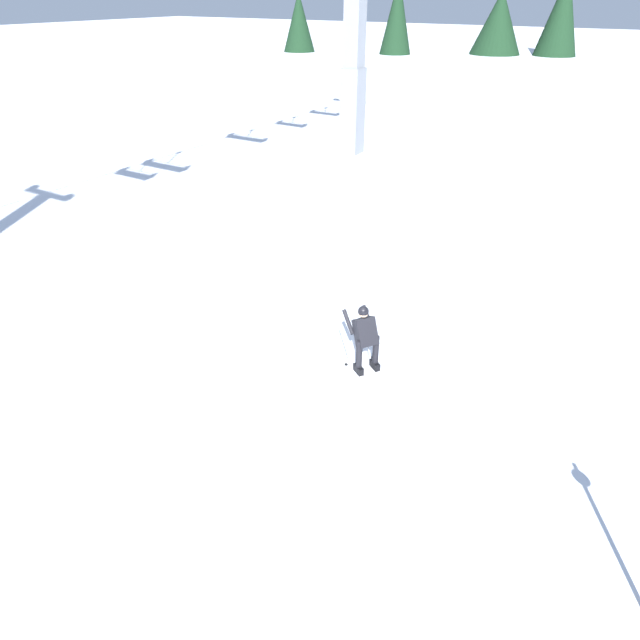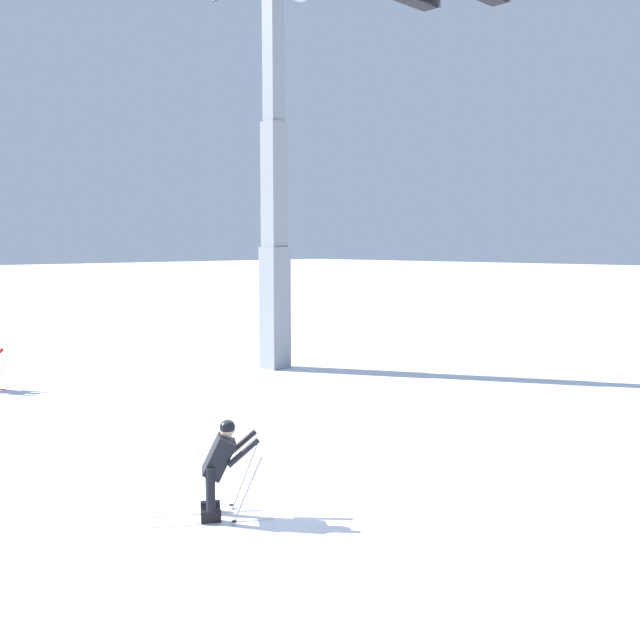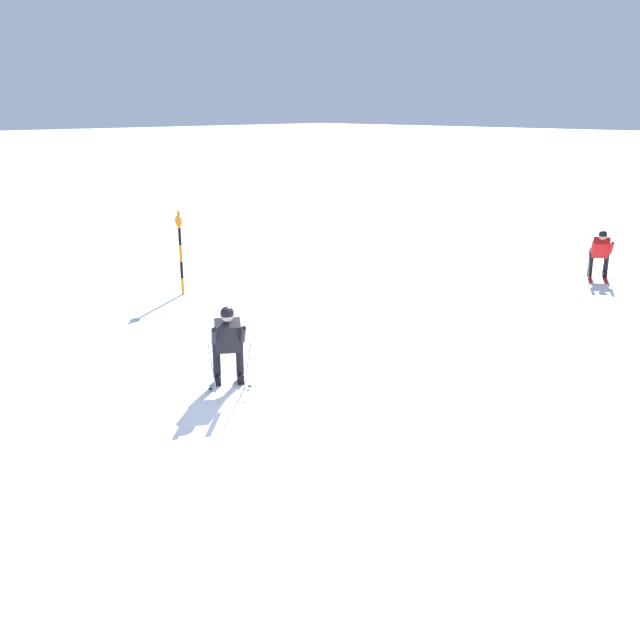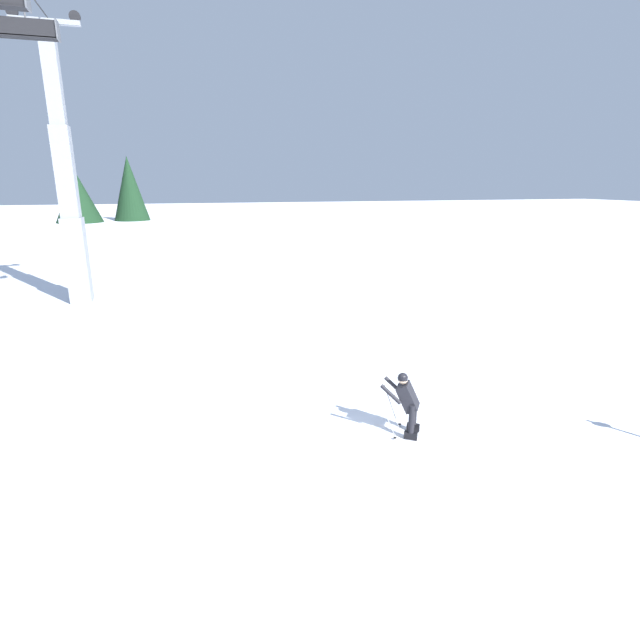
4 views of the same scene
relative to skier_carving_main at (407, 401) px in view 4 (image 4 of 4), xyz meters
name	(u,v)px [view 4 (image 4 of 4)]	position (x,y,z in m)	size (l,w,h in m)	color
ground_plane	(395,453)	(-0.64, 0.56, -0.80)	(260.00, 260.00, 0.00)	white
skier_carving_main	(407,401)	(0.00, 0.00, 0.00)	(1.39, 1.72, 1.54)	white
lift_tower_far	(68,192)	(15.55, 8.85, 4.13)	(0.90, 2.69, 12.01)	gray
chairlift_seat_farthest	(26,29)	(12.15, 8.85, 9.59)	(0.61, 1.98, 1.83)	black
tree_line_ridge	(48,194)	(64.77, 19.98, 3.12)	(16.14, 33.51, 8.96)	black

